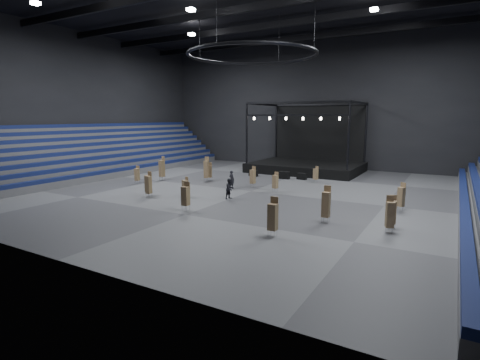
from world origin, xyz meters
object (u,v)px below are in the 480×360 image
Objects in this scene: chair_stack_4 at (137,174)px; chair_stack_8 at (210,171)px; flight_case_mid at (284,175)px; chair_stack_11 at (149,184)px; chair_stack_3 at (162,168)px; man_center at (232,180)px; chair_stack_15 at (148,183)px; chair_stack_14 at (275,181)px; chair_stack_10 at (186,195)px; chair_stack_1 at (316,174)px; chair_stack_9 at (401,196)px; chair_stack_13 at (326,204)px; chair_stack_2 at (392,212)px; chair_stack_7 at (390,214)px; flight_case_right at (302,176)px; flight_case_left at (253,173)px; crew_member at (230,189)px; stage at (308,160)px; chair_stack_6 at (273,216)px; chair_stack_12 at (253,176)px; chair_stack_5 at (185,186)px; chair_stack_0 at (206,169)px.

chair_stack_8 is (5.75, 5.67, 0.05)m from chair_stack_4.
flight_case_mid is 17.20m from chair_stack_11.
chair_stack_3 is 9.53m from man_center.
chair_stack_15 is (4.73, -7.20, -0.23)m from chair_stack_3.
chair_stack_14 is (8.93, 8.09, -0.16)m from chair_stack_11.
chair_stack_1 is at bearing 73.15° from chair_stack_10.
chair_stack_9 is (20.97, -4.21, 0.06)m from chair_stack_8.
chair_stack_13 reaches higher than chair_stack_14.
chair_stack_3 reaches higher than chair_stack_10.
chair_stack_4 is (-26.85, 3.99, -0.11)m from chair_stack_2.
chair_stack_8 is 1.14× the size of man_center.
chair_stack_7 reaches higher than chair_stack_10.
chair_stack_9 is at bearing -40.56° from flight_case_right.
chair_stack_4 reaches higher than flight_case_right.
flight_case_left is at bearing 62.81° from chair_stack_3.
chair_stack_9 is 14.18m from crew_member.
stage is 24.46m from chair_stack_11.
chair_stack_9 is 21.84m from chair_stack_15.
flight_case_right is (6.18, 0.52, 0.01)m from flight_case_left.
flight_case_right is at bearing -101.92° from man_center.
chair_stack_2 is 0.98× the size of chair_stack_15.
chair_stack_9 is 1.23× the size of man_center.
chair_stack_11 is at bearing -29.60° from chair_stack_15.
chair_stack_7 is (6.07, 4.30, -0.05)m from chair_stack_6.
chair_stack_11 is 1.09× the size of chair_stack_12.
chair_stack_2 is 17.84m from chair_stack_5.
stage reaches higher than flight_case_left.
chair_stack_0 is 8.85m from chair_stack_5.
man_center is (-12.28, 7.67, -0.43)m from chair_stack_13.
chair_stack_10 is 10.72m from chair_stack_14.
chair_stack_2 is 8.11m from chair_stack_6.
flight_case_left is 0.46× the size of chair_stack_11.
flight_case_left is 0.42× the size of chair_stack_13.
chair_stack_9 is at bearing -7.76° from chair_stack_4.
chair_stack_5 is at bearing -104.11° from flight_case_mid.
chair_stack_9 is (18.23, -9.80, 0.80)m from flight_case_left.
flight_case_left is 13.44m from crew_member.
flight_case_right is 15.88m from chair_stack_9.
chair_stack_3 is at bearing 136.42° from chair_stack_10.
chair_stack_0 is at bearing 146.12° from chair_stack_2.
flight_case_left is 21.40m from chair_stack_13.
crew_member reaches higher than man_center.
chair_stack_0 reaches higher than flight_case_mid.
chair_stack_13 is (10.03, -16.01, 0.92)m from flight_case_mid.
flight_case_mid is at bearing 50.59° from chair_stack_3.
chair_stack_1 is 0.77× the size of chair_stack_11.
chair_stack_14 is at bearing 137.24° from chair_stack_2.
man_center is (10.38, 2.92, -0.15)m from chair_stack_4.
chair_stack_0 is 5.22m from chair_stack_3.
chair_stack_10 reaches higher than flight_case_right.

